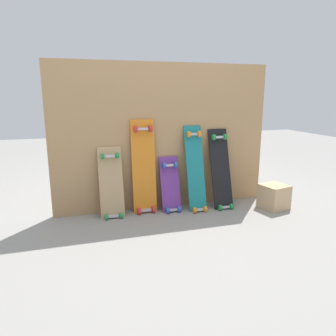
# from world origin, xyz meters

# --- Properties ---
(ground_plane) EXTENTS (12.00, 12.00, 0.00)m
(ground_plane) POSITION_xyz_m (0.00, 0.00, 0.00)
(ground_plane) COLOR gray
(plywood_wall_panel) EXTENTS (2.20, 0.04, 1.44)m
(plywood_wall_panel) POSITION_xyz_m (0.00, 0.07, 0.72)
(plywood_wall_panel) COLOR tan
(plywood_wall_panel) RESTS_ON ground
(skateboard_natural) EXTENTS (0.22, 0.22, 0.73)m
(skateboard_natural) POSITION_xyz_m (-0.55, -0.04, 0.29)
(skateboard_natural) COLOR tan
(skateboard_natural) RESTS_ON ground
(skateboard_orange) EXTENTS (0.23, 0.18, 0.97)m
(skateboard_orange) POSITION_xyz_m (-0.23, -0.02, 0.42)
(skateboard_orange) COLOR orange
(skateboard_orange) RESTS_ON ground
(skateboard_purple) EXTENTS (0.19, 0.23, 0.60)m
(skateboard_purple) POSITION_xyz_m (0.03, -0.06, 0.23)
(skateboard_purple) COLOR #6B338C
(skateboard_purple) RESTS_ON ground
(skateboard_teal) EXTENTS (0.18, 0.30, 0.90)m
(skateboard_teal) POSITION_xyz_m (0.28, -0.09, 0.38)
(skateboard_teal) COLOR #197A7F
(skateboard_teal) RESTS_ON ground
(skateboard_black) EXTENTS (0.20, 0.31, 0.86)m
(skateboard_black) POSITION_xyz_m (0.56, -0.09, 0.36)
(skateboard_black) COLOR black
(skateboard_black) RESTS_ON ground
(wooden_crate) EXTENTS (0.29, 0.29, 0.24)m
(wooden_crate) POSITION_xyz_m (1.06, -0.31, 0.12)
(wooden_crate) COLOR tan
(wooden_crate) RESTS_ON ground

